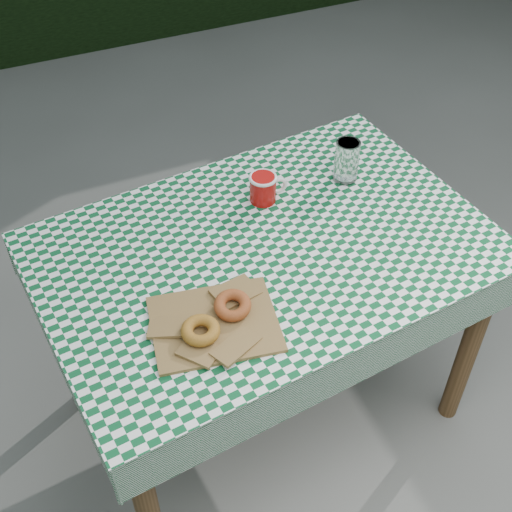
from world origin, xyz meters
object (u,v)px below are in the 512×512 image
(paper_bag, at_px, (214,323))
(drinking_glass, at_px, (347,161))
(table, at_px, (264,336))
(coffee_mug, at_px, (263,188))

(paper_bag, bearing_deg, drinking_glass, 34.27)
(drinking_glass, bearing_deg, table, -152.00)
(paper_bag, bearing_deg, coffee_mug, 52.66)
(paper_bag, height_order, drinking_glass, drinking_glass)
(table, distance_m, paper_bag, 0.49)
(paper_bag, distance_m, drinking_glass, 0.68)
(table, relative_size, coffee_mug, 7.89)
(paper_bag, bearing_deg, table, 42.22)
(table, distance_m, coffee_mug, 0.47)
(table, bearing_deg, coffee_mug, 62.02)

